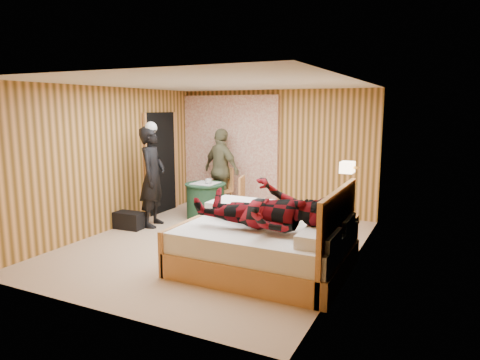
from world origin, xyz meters
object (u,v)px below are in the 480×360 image
at_px(bed, 267,244).
at_px(man_on_bed, 263,198).
at_px(woman_standing, 153,177).
at_px(wall_lamp, 348,167).
at_px(chair_far, 222,186).
at_px(nightstand, 339,237).
at_px(man_at_table, 222,170).
at_px(duffel_bag, 129,220).
at_px(round_table, 206,201).
at_px(chair_near, 236,197).

height_order(bed, man_on_bed, man_on_bed).
bearing_deg(woman_standing, wall_lamp, -106.32).
height_order(chair_far, man_on_bed, man_on_bed).
bearing_deg(nightstand, man_at_table, 148.57).
bearing_deg(man_on_bed, woman_standing, 154.38).
xyz_separation_m(wall_lamp, duffel_bag, (-3.77, -0.33, -1.15)).
bearing_deg(man_at_table, chair_far, 148.72).
distance_m(wall_lamp, duffel_bag, 3.96).
distance_m(wall_lamp, man_on_bed, 1.52).
bearing_deg(man_on_bed, nightstand, 56.26).
distance_m(nightstand, man_on_bed, 1.49).
bearing_deg(man_on_bed, bed, 97.88).
xyz_separation_m(nightstand, round_table, (-2.86, 1.08, 0.04)).
xyz_separation_m(duffel_bag, woman_standing, (0.28, 0.36, 0.76)).
relative_size(wall_lamp, round_table, 0.33).
bearing_deg(nightstand, chair_near, 155.73).
height_order(chair_far, duffel_bag, chair_far).
distance_m(wall_lamp, bed, 1.63).
height_order(wall_lamp, chair_near, wall_lamp).
relative_size(bed, round_table, 2.75).
height_order(woman_standing, man_on_bed, man_on_bed).
xyz_separation_m(woman_standing, man_at_table, (0.59, 1.54, -0.05)).
bearing_deg(round_table, duffel_bag, -125.27).
bearing_deg(woman_standing, duffel_bag, 125.42).
distance_m(bed, man_at_table, 3.39).
distance_m(bed, chair_near, 2.29).
bearing_deg(bed, wall_lamp, 52.44).
relative_size(woman_standing, man_at_table, 1.05).
relative_size(round_table, chair_near, 0.88).
height_order(chair_far, chair_near, chair_far).
bearing_deg(duffel_bag, bed, -16.78).
relative_size(nightstand, round_table, 0.78).
xyz_separation_m(chair_far, woman_standing, (-0.61, -1.51, 0.37)).
height_order(round_table, duffel_bag, round_table).
xyz_separation_m(wall_lamp, woman_standing, (-3.49, 0.02, -0.39)).
height_order(nightstand, chair_near, chair_near).
height_order(chair_near, man_on_bed, man_on_bed).
bearing_deg(man_at_table, wall_lamp, 173.68).
relative_size(chair_far, man_on_bed, 0.53).
xyz_separation_m(bed, woman_standing, (-2.68, 1.07, 0.57)).
height_order(round_table, woman_standing, woman_standing).
distance_m(wall_lamp, woman_standing, 3.51).
height_order(chair_far, woman_standing, woman_standing).
relative_size(nightstand, duffel_bag, 1.16).
xyz_separation_m(wall_lamp, man_at_table, (-2.90, 1.56, -0.44)).
distance_m(round_table, duffel_bag, 1.52).
distance_m(chair_near, man_at_table, 1.13).
height_order(chair_far, man_at_table, man_at_table).
bearing_deg(man_at_table, duffel_bag, 87.29).
distance_m(chair_far, man_at_table, 0.33).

